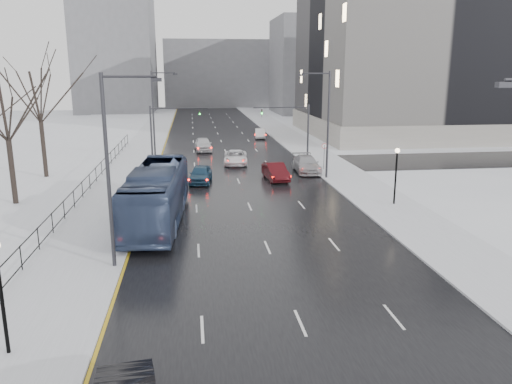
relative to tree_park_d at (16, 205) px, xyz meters
name	(u,v)px	position (x,y,z in m)	size (l,w,h in m)	color
road	(224,149)	(17.80, 26.00, 0.02)	(16.00, 150.00, 0.04)	black
cross_road	(232,165)	(17.80, 14.00, 0.02)	(130.00, 10.00, 0.04)	black
sidewalk_left	(143,150)	(7.30, 26.00, 0.08)	(5.00, 150.00, 0.16)	silver
sidewalk_right	(302,147)	(28.30, 26.00, 0.08)	(5.00, 150.00, 0.16)	silver
park_strip	(67,151)	(-2.20, 26.00, 0.06)	(14.00, 150.00, 0.12)	white
tree_park_d	(16,205)	(0.00, 0.00, 0.00)	(8.75, 8.75, 12.50)	black
tree_park_e	(47,178)	(-0.40, 10.00, 0.00)	(9.45, 9.45, 13.50)	black
iron_fence	(67,205)	(4.80, -4.00, 0.91)	(0.06, 70.00, 1.30)	black
streetlight_r_mid	(326,120)	(25.97, 6.00, 5.62)	(2.95, 0.25, 10.00)	#2D2D33
streetlight_l_near	(112,163)	(9.63, -14.00, 5.62)	(2.95, 0.25, 10.00)	#2D2D33
streetlight_l_far	(155,111)	(9.63, 18.00, 5.62)	(2.95, 0.25, 10.00)	#2D2D33
lamppost_r_mid	(396,168)	(28.80, -4.00, 2.94)	(0.36, 0.36, 4.28)	black
mast_signal_right	(298,127)	(25.13, 14.00, 4.11)	(6.10, 0.33, 6.50)	#2D2D33
mast_signal_left	(161,129)	(10.47, 14.00, 4.11)	(6.10, 0.33, 6.50)	#2D2D33
no_uturn_sign	(324,149)	(27.00, 10.00, 2.30)	(0.60, 0.06, 2.70)	#2D2D33
civic_building	(439,63)	(52.80, 38.00, 11.21)	(41.00, 31.00, 24.80)	gray
bldg_far_right	(325,66)	(45.80, 81.00, 11.00)	(24.00, 20.00, 22.00)	slate
bldg_far_left	(116,53)	(-4.20, 91.00, 14.00)	(18.00, 22.00, 28.00)	slate
bldg_far_center	(219,74)	(21.80, 106.00, 9.00)	(30.00, 18.00, 18.00)	slate
bus	(157,195)	(11.14, -6.05, 1.94)	(3.19, 13.61, 3.79)	navy
sedan_center_near	(201,174)	(14.30, 5.79, 0.83)	(1.87, 4.66, 1.59)	navy
sedan_right_near	(275,172)	(21.30, 6.09, 0.84)	(1.68, 4.83, 1.59)	#410B0F
sedan_right_cross	(236,157)	(18.30, 14.65, 0.79)	(2.48, 5.39, 1.50)	white
sedan_right_far	(306,164)	(25.00, 9.30, 0.86)	(2.29, 5.63, 1.63)	#A8A7AC
sedan_center_far	(203,144)	(15.01, 24.23, 0.90)	(2.03, 5.04, 1.72)	silver
sedan_right_distant	(260,133)	(23.89, 35.51, 0.75)	(1.50, 4.30, 1.42)	white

